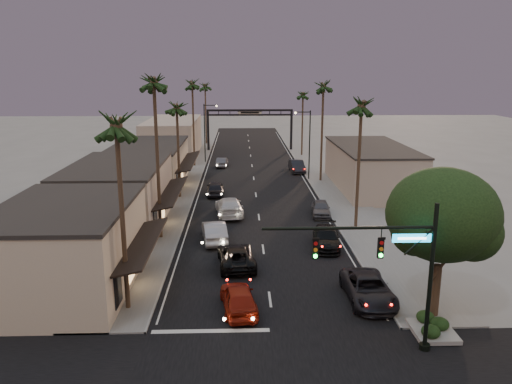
{
  "coord_description": "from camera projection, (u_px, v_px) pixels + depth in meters",
  "views": [
    {
      "loc": [
        -1.82,
        -18.7,
        13.98
      ],
      "look_at": [
        -0.28,
        28.16,
        2.5
      ],
      "focal_mm": 35.0,
      "sensor_mm": 36.0,
      "label": 1
    }
  ],
  "objects": [
    {
      "name": "palm_rc",
      "position": [
        303.0,
        92.0,
        81.45
      ],
      "size": [
        3.2,
        3.2,
        12.2
      ],
      "color": "#38281C",
      "rests_on": "ground"
    },
    {
      "name": "storefront_dist",
      "position": [
        173.0,
        138.0,
        83.5
      ],
      "size": [
        8.0,
        20.0,
        6.0
      ],
      "primitive_type": "cube",
      "color": "#A69585",
      "rests_on": "ground"
    },
    {
      "name": "oncoming_grey_far",
      "position": [
        222.0,
        162.0,
        73.9
      ],
      "size": [
        1.77,
        4.29,
        1.38
      ],
      "primitive_type": "imported",
      "rotation": [
        0.0,
        0.0,
        3.07
      ],
      "color": "#4D4E53",
      "rests_on": "ground"
    },
    {
      "name": "building_right",
      "position": [
        371.0,
        168.0,
        60.22
      ],
      "size": [
        8.0,
        18.0,
        5.0
      ],
      "primitive_type": "cube",
      "color": "#A69585",
      "rests_on": "ground"
    },
    {
      "name": "sidewalk_left",
      "position": [
        187.0,
        170.0,
        71.7
      ],
      "size": [
        5.0,
        92.0,
        0.12
      ],
      "primitive_type": "cube",
      "color": "slate",
      "rests_on": "ground"
    },
    {
      "name": "oncoming_pickup",
      "position": [
        236.0,
        256.0,
        36.45
      ],
      "size": [
        3.05,
        5.71,
        1.53
      ],
      "primitive_type": "imported",
      "rotation": [
        0.0,
        0.0,
        3.24
      ],
      "color": "black",
      "rests_on": "ground"
    },
    {
      "name": "oncoming_silver",
      "position": [
        214.0,
        231.0,
        41.7
      ],
      "size": [
        2.52,
        5.41,
        1.72
      ],
      "primitive_type": "imported",
      "rotation": [
        0.0,
        0.0,
        3.28
      ],
      "color": "#9F9FA4",
      "rests_on": "ground"
    },
    {
      "name": "palm_ld",
      "position": [
        192.0,
        81.0,
        71.7
      ],
      "size": [
        3.2,
        3.2,
        14.2
      ],
      "color": "#38281C",
      "rests_on": "ground"
    },
    {
      "name": "oncoming_dgrey",
      "position": [
        215.0,
        188.0,
        57.06
      ],
      "size": [
        2.06,
        4.82,
        1.62
      ],
      "primitive_type": "imported",
      "rotation": [
        0.0,
        0.0,
        3.17
      ],
      "color": "black",
      "rests_on": "ground"
    },
    {
      "name": "palm_la",
      "position": [
        116.0,
        118.0,
        27.27
      ],
      "size": [
        3.2,
        3.2,
        13.2
      ],
      "color": "#38281C",
      "rests_on": "ground"
    },
    {
      "name": "arch",
      "position": [
        250.0,
        119.0,
        88.17
      ],
      "size": [
        15.2,
        0.4,
        7.27
      ],
      "color": "black",
      "rests_on": "ground"
    },
    {
      "name": "storefront_mid",
      "position": [
        118.0,
        196.0,
        45.7
      ],
      "size": [
        8.0,
        14.0,
        5.5
      ],
      "primitive_type": "cube",
      "color": "#A69585",
      "rests_on": "ground"
    },
    {
      "name": "oncoming_red",
      "position": [
        239.0,
        298.0,
        29.61
      ],
      "size": [
        2.53,
        4.97,
        1.62
      ],
      "primitive_type": "imported",
      "rotation": [
        0.0,
        0.0,
        3.28
      ],
      "color": "maroon",
      "rests_on": "ground"
    },
    {
      "name": "storefront_far",
      "position": [
        149.0,
        166.0,
        61.3
      ],
      "size": [
        8.0,
        16.0,
        5.0
      ],
      "primitive_type": "cube",
      "color": "#C0AD93",
      "rests_on": "ground"
    },
    {
      "name": "palm_rb",
      "position": [
        324.0,
        83.0,
        61.57
      ],
      "size": [
        3.2,
        3.2,
        14.2
      ],
      "color": "#38281C",
      "rests_on": "ground"
    },
    {
      "name": "planter",
      "position": [
        432.0,
        334.0,
        27.15
      ],
      "size": [
        2.2,
        2.6,
        0.24
      ],
      "primitive_type": "cube",
      "color": "gray",
      "rests_on": "ground"
    },
    {
      "name": "palm_far",
      "position": [
        205.0,
        84.0,
        94.27
      ],
      "size": [
        3.2,
        3.2,
        13.2
      ],
      "color": "#38281C",
      "rests_on": "ground"
    },
    {
      "name": "storefront_near",
      "position": [
        67.0,
        249.0,
        32.11
      ],
      "size": [
        8.0,
        12.0,
        5.5
      ],
      "primitive_type": "cube",
      "color": "#C0AD93",
      "rests_on": "ground"
    },
    {
      "name": "palm_ra",
      "position": [
        362.0,
        101.0,
        42.38
      ],
      "size": [
        3.2,
        3.2,
        13.2
      ],
      "color": "#38281C",
      "rests_on": "ground"
    },
    {
      "name": "road",
      "position": [
        254.0,
        180.0,
        65.22
      ],
      "size": [
        14.0,
        120.0,
        0.02
      ],
      "primitive_type": "cube",
      "color": "black",
      "rests_on": "ground"
    },
    {
      "name": "streetlight_right",
      "position": [
        308.0,
        139.0,
        64.17
      ],
      "size": [
        2.13,
        0.3,
        9.0
      ],
      "color": "black",
      "rests_on": "ground"
    },
    {
      "name": "curbside_grey",
      "position": [
        321.0,
        208.0,
        49.14
      ],
      "size": [
        2.17,
        4.51,
        1.49
      ],
      "primitive_type": "imported",
      "rotation": [
        0.0,
        0.0,
        -0.1
      ],
      "color": "#4A4A4F",
      "rests_on": "ground"
    },
    {
      "name": "curbside_far",
      "position": [
        297.0,
        166.0,
        70.07
      ],
      "size": [
        2.04,
        5.17,
        1.67
      ],
      "primitive_type": "imported",
      "rotation": [
        0.0,
        0.0,
        0.05
      ],
      "color": "black",
      "rests_on": "ground"
    },
    {
      "name": "ground",
      "position": [
        255.0,
        189.0,
        60.36
      ],
      "size": [
        200.0,
        200.0,
        0.0
      ],
      "primitive_type": "plane",
      "color": "slate",
      "rests_on": "ground"
    },
    {
      "name": "traffic_signal",
      "position": [
        394.0,
        257.0,
        24.39
      ],
      "size": [
        8.51,
        0.22,
        7.8
      ],
      "color": "black",
      "rests_on": "ground"
    },
    {
      "name": "curbside_black",
      "position": [
        326.0,
        238.0,
        40.35
      ],
      "size": [
        2.81,
        5.51,
        1.53
      ],
      "primitive_type": "imported",
      "rotation": [
        0.0,
        0.0,
        -0.13
      ],
      "color": "black",
      "rests_on": "ground"
    },
    {
      "name": "corner_tree",
      "position": [
        444.0,
        218.0,
        27.64
      ],
      "size": [
        6.2,
        6.2,
        8.8
      ],
      "color": "#38281C",
      "rests_on": "ground"
    },
    {
      "name": "palm_lc",
      "position": [
        177.0,
        104.0,
        53.72
      ],
      "size": [
        3.2,
        3.2,
        12.2
      ],
      "color": "#38281C",
      "rests_on": "ground"
    },
    {
      "name": "sidewalk_right",
      "position": [
        318.0,
        169.0,
        72.3
      ],
      "size": [
        5.0,
        92.0,
        0.12
      ],
      "primitive_type": "cube",
      "color": "slate",
      "rests_on": "ground"
    },
    {
      "name": "curbside_near",
      "position": [
        368.0,
        289.0,
        30.9
      ],
      "size": [
        2.7,
        5.76,
        1.59
      ],
      "primitive_type": "imported",
      "rotation": [
        0.0,
        0.0,
        0.01
      ],
      "color": "black",
      "rests_on": "ground"
    },
    {
      "name": "streetlight_left",
      "position": [
        206.0,
        128.0,
        76.35
      ],
      "size": [
        2.13,
        0.3,
        9.0
      ],
      "color": "black",
      "rests_on": "ground"
    },
    {
      "name": "oncoming_white",
      "position": [
        229.0,
        206.0,
        49.3
      ],
      "size": [
        3.13,
        6.28,
        1.75
      ],
      "primitive_type": "imported",
      "rotation": [
        0.0,
        0.0,
        3.26
      ],
      "color": "silver",
      "rests_on": "ground"
    },
    {
      "name": "palm_lb",
      "position": [
        154.0,
        78.0,
        39.43
      ],
      "size": [
        3.2,
        3.2,
        15.2
      ],
      "color": "#38281C",
      "rests_on": "ground"
    }
  ]
}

